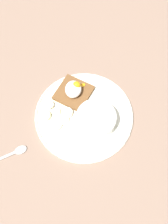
% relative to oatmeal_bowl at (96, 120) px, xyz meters
% --- Properties ---
extents(ground_plane, '(1.20, 1.20, 0.02)m').
position_rel_oatmeal_bowl_xyz_m(ground_plane, '(0.03, 0.04, -0.05)').
color(ground_plane, '#765F50').
rests_on(ground_plane, ground).
extents(plate, '(0.30, 0.30, 0.02)m').
position_rel_oatmeal_bowl_xyz_m(plate, '(0.03, 0.04, -0.03)').
color(plate, silver).
rests_on(plate, ground_plane).
extents(oatmeal_bowl, '(0.12, 0.12, 0.05)m').
position_rel_oatmeal_bowl_xyz_m(oatmeal_bowl, '(0.00, 0.00, 0.00)').
color(oatmeal_bowl, white).
rests_on(oatmeal_bowl, plate).
extents(toast_slice, '(0.13, 0.13, 0.01)m').
position_rel_oatmeal_bowl_xyz_m(toast_slice, '(0.10, 0.07, -0.02)').
color(toast_slice, brown).
rests_on(toast_slice, plate).
extents(poached_egg, '(0.07, 0.06, 0.04)m').
position_rel_oatmeal_bowl_xyz_m(poached_egg, '(0.10, 0.07, 0.00)').
color(poached_egg, white).
rests_on(poached_egg, toast_slice).
extents(banana_slice_front, '(0.04, 0.04, 0.02)m').
position_rel_oatmeal_bowl_xyz_m(banana_slice_front, '(0.03, 0.12, -0.02)').
color(banana_slice_front, beige).
rests_on(banana_slice_front, plate).
extents(banana_slice_left, '(0.05, 0.05, 0.02)m').
position_rel_oatmeal_bowl_xyz_m(banana_slice_left, '(0.03, 0.09, -0.02)').
color(banana_slice_left, '#FBE8C2').
rests_on(banana_slice_left, plate).
extents(banana_slice_back, '(0.05, 0.05, 0.01)m').
position_rel_oatmeal_bowl_xyz_m(banana_slice_back, '(-0.02, 0.12, -0.02)').
color(banana_slice_back, beige).
rests_on(banana_slice_back, plate).
extents(banana_slice_right, '(0.05, 0.05, 0.02)m').
position_rel_oatmeal_bowl_xyz_m(banana_slice_right, '(0.01, 0.15, -0.02)').
color(banana_slice_right, '#F3EBBF').
rests_on(banana_slice_right, plate).
extents(banana_slice_inner, '(0.04, 0.04, 0.02)m').
position_rel_oatmeal_bowl_xyz_m(banana_slice_inner, '(0.05, 0.15, -0.02)').
color(banana_slice_inner, '#F4E3B9').
rests_on(banana_slice_inner, plate).
extents(banana_slice_outer, '(0.05, 0.05, 0.02)m').
position_rel_oatmeal_bowl_xyz_m(banana_slice_outer, '(0.00, 0.10, -0.02)').
color(banana_slice_outer, beige).
rests_on(banana_slice_outer, plate).
extents(spoon, '(0.07, 0.10, 0.01)m').
position_rel_oatmeal_bowl_xyz_m(spoon, '(-0.11, 0.23, -0.03)').
color(spoon, silver).
rests_on(spoon, ground_plane).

